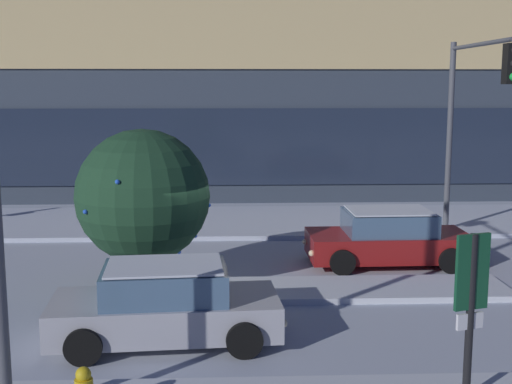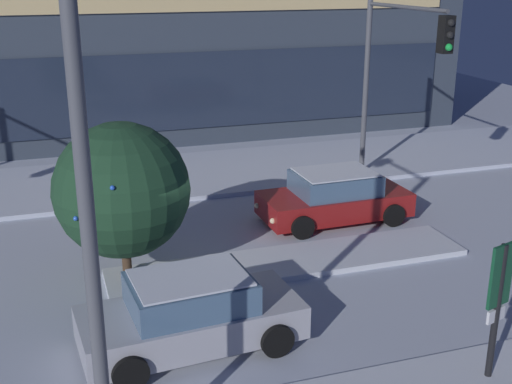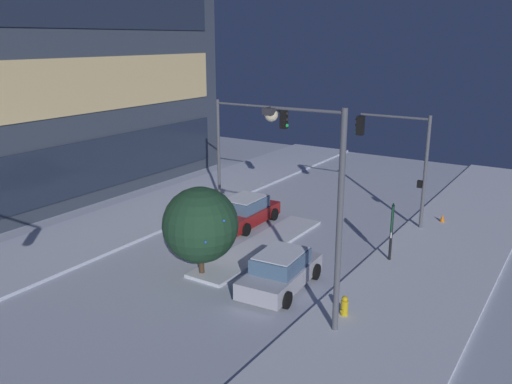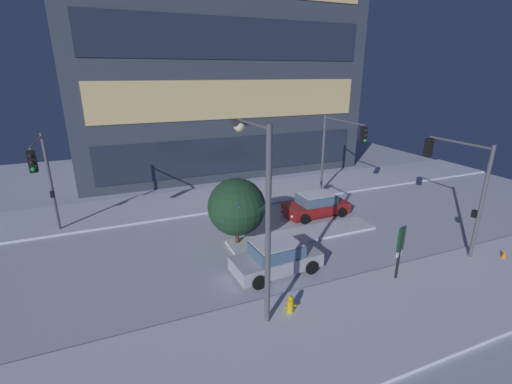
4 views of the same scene
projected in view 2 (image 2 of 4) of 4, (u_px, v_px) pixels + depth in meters
The scene contains 9 objects.
ground at pixel (157, 278), 15.58m from camera, with size 52.00×52.00×0.00m, color silver.
curb_strip_far at pixel (117, 181), 22.46m from camera, with size 52.00×5.20×0.14m, color silver.
median_strip at pixel (291, 262), 16.29m from camera, with size 9.00×1.80×0.14m, color silver.
car_near at pixel (191, 314), 12.54m from camera, with size 4.40×2.28×1.49m.
car_far at pixel (334, 197), 18.92m from camera, with size 4.37×2.17×1.49m.
traffic_light_corner_far_right at pixel (396, 61), 20.26m from camera, with size 0.32×4.79×6.08m.
street_lamp_arched at pixel (75, 138), 8.41m from camera, with size 0.56×2.80×7.49m.
parking_info_sign at pixel (498, 297), 11.12m from camera, with size 0.54×0.22×2.65m.
decorated_tree_median at pixel (122, 190), 14.79m from camera, with size 3.10×3.10×3.78m.
Camera 2 is at (-2.17, -14.12, 6.94)m, focal length 46.14 mm.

